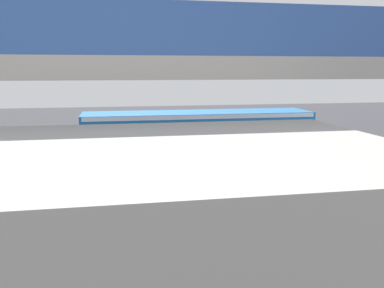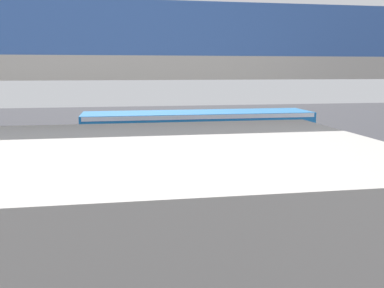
{
  "view_description": "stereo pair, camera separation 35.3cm",
  "coord_description": "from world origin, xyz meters",
  "px_view_note": "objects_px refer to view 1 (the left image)",
  "views": [
    {
      "loc": [
        4.88,
        19.87,
        5.25
      ],
      "look_at": [
        1.12,
        0.12,
        1.6
      ],
      "focal_mm": 38.4,
      "sensor_mm": 36.0,
      "label": 1
    },
    {
      "loc": [
        4.54,
        19.93,
        5.25
      ],
      "look_at": [
        1.12,
        0.12,
        1.6
      ],
      "focal_mm": 38.4,
      "sensor_mm": 36.0,
      "label": 2
    }
  ],
  "objects_px": {
    "parked_van": "(363,168)",
    "pedestrian": "(316,141)",
    "traffic_sign": "(198,125)",
    "city_bus": "(198,137)"
  },
  "relations": [
    {
      "from": "city_bus",
      "to": "pedestrian",
      "type": "xyz_separation_m",
      "value": [
        -8.16,
        -3.07,
        -1.0
      ]
    },
    {
      "from": "parked_van",
      "to": "pedestrian",
      "type": "distance_m",
      "value": 8.43
    },
    {
      "from": "parked_van",
      "to": "traffic_sign",
      "type": "relative_size",
      "value": 1.71
    },
    {
      "from": "city_bus",
      "to": "parked_van",
      "type": "bearing_deg",
      "value": 139.89
    },
    {
      "from": "city_bus",
      "to": "pedestrian",
      "type": "bearing_deg",
      "value": -159.39
    },
    {
      "from": "parked_van",
      "to": "pedestrian",
      "type": "relative_size",
      "value": 2.68
    },
    {
      "from": "city_bus",
      "to": "traffic_sign",
      "type": "distance_m",
      "value": 4.62
    },
    {
      "from": "parked_van",
      "to": "pedestrian",
      "type": "bearing_deg",
      "value": -104.55
    },
    {
      "from": "city_bus",
      "to": "traffic_sign",
      "type": "bearing_deg",
      "value": -101.75
    },
    {
      "from": "city_bus",
      "to": "parked_van",
      "type": "relative_size",
      "value": 2.4
    }
  ]
}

